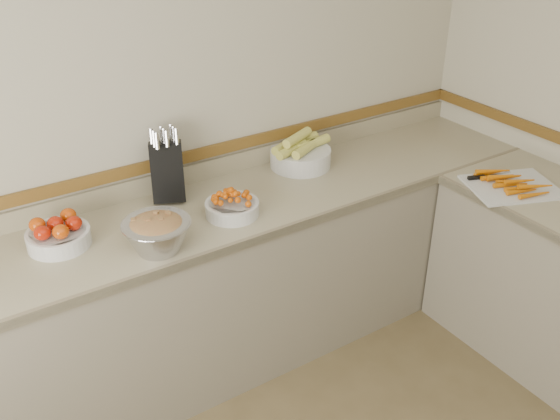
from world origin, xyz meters
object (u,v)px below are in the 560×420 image
knife_block (167,170)px  rhubarb_bowl (157,233)px  tomato_bowl (58,234)px  cherry_tomato_bowl (232,206)px  corn_bowl (300,154)px  cutting_board (511,184)px

knife_block → rhubarb_bowl: knife_block is taller
tomato_bowl → cherry_tomato_bowl: same height
knife_block → tomato_bowl: (-0.58, -0.14, -0.10)m
corn_bowl → cutting_board: corn_bowl is taller
cutting_board → rhubarb_bowl: bearing=165.9°
rhubarb_bowl → cutting_board: size_ratio=0.56×
knife_block → cherry_tomato_bowl: size_ratio=1.47×
cherry_tomato_bowl → rhubarb_bowl: (-0.41, -0.10, 0.04)m
corn_bowl → cutting_board: 1.10m
corn_bowl → knife_block: bearing=176.4°
corn_bowl → tomato_bowl: bearing=-175.8°
cutting_board → cherry_tomato_bowl: bearing=158.1°
corn_bowl → cutting_board: (0.75, -0.80, -0.05)m
tomato_bowl → cherry_tomato_bowl: bearing=-12.7°
tomato_bowl → cutting_board: 2.19m
cutting_board → tomato_bowl: bearing=161.3°
cherry_tomato_bowl → corn_bowl: corn_bowl is taller
rhubarb_bowl → cutting_board: bearing=-14.1°
corn_bowl → cherry_tomato_bowl: bearing=-154.9°
knife_block → cutting_board: size_ratio=0.71×
knife_block → corn_bowl: size_ratio=1.02×
knife_block → tomato_bowl: knife_block is taller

